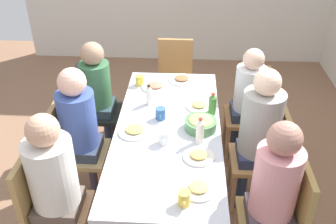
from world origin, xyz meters
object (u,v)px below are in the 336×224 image
plate_1 (135,130)px  plate_5 (156,86)px  plate_2 (199,188)px  plate_4 (182,79)px  bowl_0 (201,124)px  cup_1 (160,114)px  person_3 (273,188)px  chair_0 (255,112)px  bottle_1 (149,95)px  chair_5 (90,106)px  chair_4 (175,76)px  person_5 (98,89)px  chair_3 (281,214)px  person_6 (80,125)px  dining_table (168,137)px  cup_0 (184,198)px  plate_3 (199,156)px  cup_3 (140,80)px  bottle_2 (200,131)px  person_1 (259,129)px  chair_6 (72,147)px  bottle_0 (212,104)px  chair_2 (47,204)px  cup_2 (164,137)px  chair_1 (266,154)px  plate_0 (199,106)px

plate_1 → plate_5: 0.72m
plate_2 → plate_4: bearing=-174.4°
bowl_0 → cup_1: bearing=-111.3°
person_3 → plate_5: size_ratio=4.75×
chair_0 → plate_2: chair_0 is taller
bottle_1 → chair_5: bearing=-114.5°
bottle_1 → bowl_0: bearing=51.2°
plate_2 → cup_1: bearing=-159.5°
chair_4 → person_5: (0.70, -0.70, 0.19)m
chair_3 → cup_1: 1.18m
person_6 → cup_1: (-0.13, 0.63, 0.04)m
dining_table → cup_0: bearing=10.2°
plate_5 → chair_4: bearing=167.3°
plate_3 → cup_3: (-1.04, -0.54, 0.03)m
plate_1 → bottle_2: bottle_2 is taller
chair_0 → person_5: bearing=-90.0°
person_3 → cup_1: 1.08m
person_1 → person_5: (-0.63, -1.40, -0.05)m
plate_1 → person_1: bearing=93.9°
chair_6 → person_6: 0.24m
bottle_0 → plate_3: bearing=-11.3°
person_6 → plate_4: (-0.80, 0.79, 0.01)m
plate_5 → bottle_1: (0.29, -0.03, 0.07)m
chair_2 → person_5: (-1.27, 0.09, 0.19)m
plate_1 → cup_2: size_ratio=2.14×
plate_4 → chair_5: bearing=-79.0°
person_6 → cup_2: person_6 is taller
person_3 → plate_5: 1.54m
person_6 → plate_1: size_ratio=4.78×
chair_2 → chair_6: bearing=180.0°
person_5 → plate_2: person_5 is taller
chair_4 → person_6: (1.33, -0.70, 0.22)m
chair_5 → chair_0: bearing=90.0°
plate_4 → cup_0: (1.60, 0.06, 0.03)m
plate_3 → plate_4: bearing=-172.6°
bottle_0 → bottle_2: (0.39, -0.11, 0.01)m
plate_5 → person_5: bearing=-88.1°
chair_1 → plate_0: chair_1 is taller
chair_0 → cup_3: (-0.06, -1.09, 0.27)m
chair_0 → plate_4: bearing=-103.6°
bottle_0 → plate_0: bearing=-132.1°
chair_6 → cup_0: bearing=49.6°
chair_0 → chair_2: size_ratio=1.00×
person_6 → plate_0: person_6 is taller
person_1 → person_5: 1.54m
cup_0 → cup_3: cup_0 is taller
bottle_0 → plate_5: bearing=-130.1°
plate_0 → person_6: bearing=-71.1°
person_6 → plate_3: person_6 is taller
chair_0 → bottle_0: (0.40, -0.44, 0.31)m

